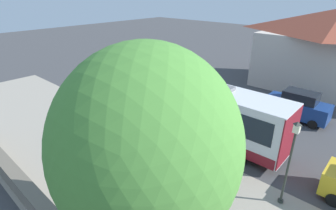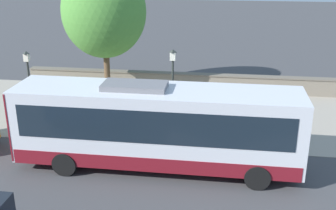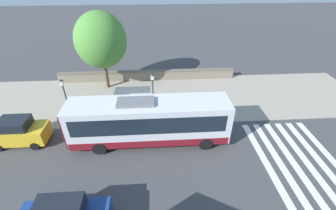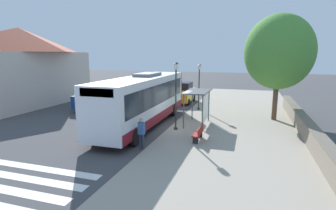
{
  "view_description": "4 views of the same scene",
  "coord_description": "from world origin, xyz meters",
  "px_view_note": "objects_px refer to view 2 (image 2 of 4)",
  "views": [
    {
      "loc": [
        -11.07,
        -8.66,
        8.95
      ],
      "look_at": [
        0.87,
        2.18,
        1.85
      ],
      "focal_mm": 28.0,
      "sensor_mm": 36.0,
      "label": 1
    },
    {
      "loc": [
        17.45,
        2.98,
        8.68
      ],
      "look_at": [
        -1.02,
        0.4,
        1.72
      ],
      "focal_mm": 45.0,
      "sensor_mm": 36.0,
      "label": 2
    },
    {
      "loc": [
        15.08,
        0.88,
        11.87
      ],
      "look_at": [
        0.53,
        1.82,
        2.33
      ],
      "focal_mm": 24.0,
      "sensor_mm": 36.0,
      "label": 3
    },
    {
      "loc": [
        -5.16,
        17.03,
        4.94
      ],
      "look_at": [
        -0.03,
        0.71,
        1.67
      ],
      "focal_mm": 28.0,
      "sensor_mm": 36.0,
      "label": 4
    }
  ],
  "objects_px": {
    "bus": "(156,126)",
    "pedestrian": "(261,135)",
    "bench": "(212,120)",
    "street_lamp_near": "(30,85)",
    "shade_tree": "(104,12)",
    "street_lamp_far": "(173,89)",
    "bus_shelter": "(141,93)"
  },
  "relations": [
    {
      "from": "bus",
      "to": "bus_shelter",
      "type": "bearing_deg",
      "value": -159.28
    },
    {
      "from": "bench",
      "to": "shade_tree",
      "type": "distance_m",
      "value": 9.43
    },
    {
      "from": "bus",
      "to": "pedestrian",
      "type": "height_order",
      "value": "bus"
    },
    {
      "from": "bus_shelter",
      "to": "street_lamp_far",
      "type": "relative_size",
      "value": 0.67
    },
    {
      "from": "street_lamp_near",
      "to": "shade_tree",
      "type": "relative_size",
      "value": 0.53
    },
    {
      "from": "street_lamp_far",
      "to": "bus",
      "type": "bearing_deg",
      "value": -8.11
    },
    {
      "from": "pedestrian",
      "to": "street_lamp_near",
      "type": "bearing_deg",
      "value": -95.0
    },
    {
      "from": "bus",
      "to": "street_lamp_near",
      "type": "distance_m",
      "value": 7.16
    },
    {
      "from": "street_lamp_near",
      "to": "shade_tree",
      "type": "xyz_separation_m",
      "value": [
        -6.3,
        2.01,
        2.68
      ]
    },
    {
      "from": "bus_shelter",
      "to": "bench",
      "type": "distance_m",
      "value": 3.92
    },
    {
      "from": "pedestrian",
      "to": "street_lamp_far",
      "type": "distance_m",
      "value": 4.43
    },
    {
      "from": "bus",
      "to": "bench",
      "type": "relative_size",
      "value": 7.31
    },
    {
      "from": "bus",
      "to": "bench",
      "type": "height_order",
      "value": "bus"
    },
    {
      "from": "street_lamp_far",
      "to": "shade_tree",
      "type": "distance_m",
      "value": 8.55
    },
    {
      "from": "bus_shelter",
      "to": "pedestrian",
      "type": "bearing_deg",
      "value": 71.09
    },
    {
      "from": "street_lamp_far",
      "to": "pedestrian",
      "type": "bearing_deg",
      "value": 79.45
    },
    {
      "from": "pedestrian",
      "to": "shade_tree",
      "type": "distance_m",
      "value": 12.29
    },
    {
      "from": "street_lamp_near",
      "to": "pedestrian",
      "type": "bearing_deg",
      "value": 85.0
    },
    {
      "from": "pedestrian",
      "to": "street_lamp_far",
      "type": "xyz_separation_m",
      "value": [
        -0.75,
        -4.03,
        1.68
      ]
    },
    {
      "from": "shade_tree",
      "to": "bus_shelter",
      "type": "bearing_deg",
      "value": 31.34
    },
    {
      "from": "bus",
      "to": "street_lamp_near",
      "type": "xyz_separation_m",
      "value": [
        -2.67,
        -6.62,
        0.58
      ]
    },
    {
      "from": "bus",
      "to": "shade_tree",
      "type": "bearing_deg",
      "value": -152.79
    },
    {
      "from": "bus",
      "to": "pedestrian",
      "type": "xyz_separation_m",
      "value": [
        -1.71,
        4.38,
        -0.91
      ]
    },
    {
      "from": "shade_tree",
      "to": "bench",
      "type": "bearing_deg",
      "value": 55.69
    },
    {
      "from": "bus_shelter",
      "to": "street_lamp_far",
      "type": "bearing_deg",
      "value": 54.88
    },
    {
      "from": "bus_shelter",
      "to": "street_lamp_near",
      "type": "distance_m",
      "value": 5.34
    },
    {
      "from": "bus",
      "to": "shade_tree",
      "type": "distance_m",
      "value": 10.6
    },
    {
      "from": "pedestrian",
      "to": "bench",
      "type": "height_order",
      "value": "pedestrian"
    },
    {
      "from": "bench",
      "to": "street_lamp_near",
      "type": "bearing_deg",
      "value": -79.11
    },
    {
      "from": "bench",
      "to": "street_lamp_far",
      "type": "distance_m",
      "value": 3.42
    },
    {
      "from": "bus_shelter",
      "to": "bench",
      "type": "xyz_separation_m",
      "value": [
        -0.67,
        3.54,
        -1.54
      ]
    },
    {
      "from": "bench",
      "to": "pedestrian",
      "type": "bearing_deg",
      "value": 40.15
    }
  ]
}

